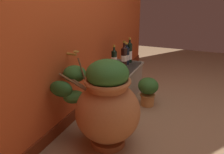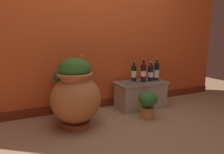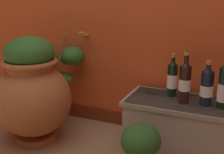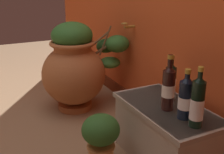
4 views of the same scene
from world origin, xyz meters
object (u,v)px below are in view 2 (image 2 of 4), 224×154
wine_bottle_right (143,72)px  wine_bottle_middle (134,72)px  terracotta_urn (75,93)px  wine_bottle_left (157,71)px  potted_shrub (148,103)px  wine_bottle_back (151,72)px

wine_bottle_right → wine_bottle_middle: bearing=137.3°
wine_bottle_middle → wine_bottle_right: (0.10, -0.09, 0.02)m
terracotta_urn → wine_bottle_left: size_ratio=2.36×
potted_shrub → terracotta_urn: bearing=169.7°
wine_bottle_middle → potted_shrub: 0.56m
terracotta_urn → potted_shrub: 0.91m
wine_bottle_back → potted_shrub: size_ratio=0.84×
terracotta_urn → wine_bottle_back: 1.21m
wine_bottle_left → wine_bottle_right: bearing=-178.2°
wine_bottle_back → wine_bottle_middle: bearing=162.0°
wine_bottle_back → terracotta_urn: bearing=-169.2°
potted_shrub → wine_bottle_back: bearing=51.7°
terracotta_urn → wine_bottle_right: (1.05, 0.21, 0.14)m
wine_bottle_left → wine_bottle_middle: wine_bottle_left is taller
terracotta_urn → wine_bottle_middle: bearing=17.7°
wine_bottle_middle → wine_bottle_right: wine_bottle_right is taller
wine_bottle_left → potted_shrub: wine_bottle_left is taller
wine_bottle_middle → wine_bottle_back: bearing=-18.0°
wine_bottle_left → wine_bottle_right: wine_bottle_right is taller
terracotta_urn → wine_bottle_back: terracotta_urn is taller
wine_bottle_back → potted_shrub: 0.58m
terracotta_urn → wine_bottle_middle: 1.00m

